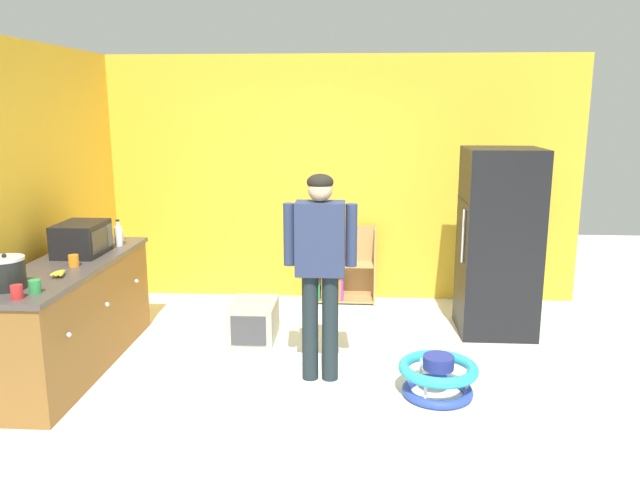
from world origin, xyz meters
TOP-DOWN VIEW (x-y plane):
  - ground_plane at (0.00, 0.00)m, footprint 12.00×12.00m
  - back_wall at (0.00, 2.33)m, footprint 5.20×0.06m
  - left_side_wall at (-2.63, 0.80)m, footprint 0.06×2.99m
  - kitchen_counter at (-2.20, 0.21)m, footprint 0.65×2.12m
  - refrigerator at (1.51, 1.30)m, footprint 0.73×0.68m
  - bookshelf at (-0.08, 2.14)m, footprint 0.80×0.28m
  - standing_person at (-0.11, 0.11)m, footprint 0.57×0.22m
  - baby_walker at (0.80, -0.14)m, footprint 0.60×0.60m
  - pet_carrier at (-0.80, 0.93)m, footprint 0.42×0.55m
  - microwave at (-2.20, 0.53)m, footprint 0.37×0.48m
  - crock_pot at (-2.29, -0.50)m, footprint 0.26×0.26m
  - banana_bunch at (-2.07, -0.18)m, footprint 0.12×0.16m
  - clear_bottle at (-2.02, 0.87)m, footprint 0.07×0.07m
  - green_glass_bottle at (-2.28, 0.92)m, footprint 0.07×0.07m
  - white_cup at (-2.11, 1.12)m, footprint 0.08×0.08m
  - yellow_cup at (-2.36, 1.12)m, footprint 0.08×0.08m
  - orange_cup at (-2.10, 0.13)m, footprint 0.08×0.08m
  - red_cup at (-2.10, -0.72)m, footprint 0.08×0.08m
  - green_cup at (-2.04, -0.59)m, footprint 0.08×0.08m

SIDE VIEW (x-z plane):
  - ground_plane at x=0.00m, z-range 0.00..0.00m
  - baby_walker at x=0.80m, z-range 0.00..0.32m
  - pet_carrier at x=-0.80m, z-range 0.00..0.36m
  - bookshelf at x=-0.08m, z-range -0.05..0.80m
  - kitchen_counter at x=-2.20m, z-range 0.00..0.90m
  - refrigerator at x=1.51m, z-range 0.00..1.78m
  - banana_bunch at x=-2.07m, z-range 0.91..0.95m
  - white_cup at x=-2.11m, z-range 0.90..0.99m
  - yellow_cup at x=-2.36m, z-range 0.90..0.99m
  - orange_cup at x=-2.10m, z-range 0.90..0.99m
  - red_cup at x=-2.10m, z-range 0.90..0.99m
  - green_cup at x=-2.04m, z-range 0.90..0.99m
  - standing_person at x=-0.11m, z-range 0.17..1.83m
  - clear_bottle at x=-2.02m, z-range 0.88..1.12m
  - green_glass_bottle at x=-2.28m, z-range 0.88..1.12m
  - crock_pot at x=-2.29m, z-range 0.89..1.14m
  - microwave at x=-2.20m, z-range 0.90..1.18m
  - back_wall at x=0.00m, z-range 0.00..2.70m
  - left_side_wall at x=-2.63m, z-range 0.00..2.70m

